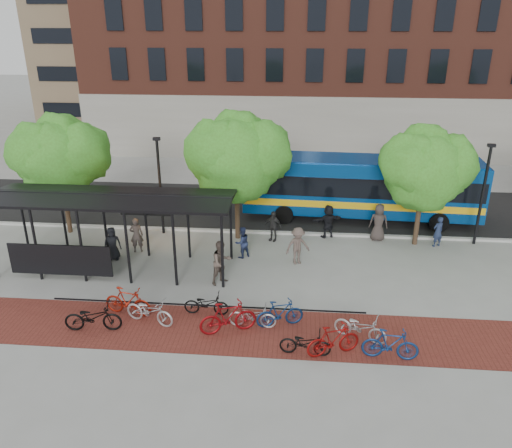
# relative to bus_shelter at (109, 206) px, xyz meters

# --- Properties ---
(ground) EXTENTS (160.00, 160.00, 0.00)m
(ground) POSITION_rel_bus_shelter_xyz_m (8.13, 0.48, -3.00)
(ground) COLOR #9E9E99
(ground) RESTS_ON ground
(asphalt_street) EXTENTS (160.00, 8.00, 0.01)m
(asphalt_street) POSITION_rel_bus_shelter_xyz_m (8.13, 8.48, -2.99)
(asphalt_street) COLOR black
(asphalt_street) RESTS_ON ground
(curb) EXTENTS (160.00, 0.25, 0.12)m
(curb) POSITION_rel_bus_shelter_xyz_m (8.13, 4.48, -2.94)
(curb) COLOR #B7B7B2
(curb) RESTS_ON ground
(brick_strip) EXTENTS (24.00, 3.00, 0.01)m
(brick_strip) POSITION_rel_bus_shelter_xyz_m (6.13, -4.52, -3.00)
(brick_strip) COLOR maroon
(brick_strip) RESTS_ON ground
(bike_rack_rail) EXTENTS (12.00, 0.05, 0.95)m
(bike_rack_rail) POSITION_rel_bus_shelter_xyz_m (4.83, -3.62, -3.00)
(bike_rack_rail) COLOR black
(bike_rack_rail) RESTS_ON ground
(building_brick) EXTENTS (55.00, 14.00, 20.00)m
(building_brick) POSITION_rel_bus_shelter_xyz_m (18.13, 26.48, 7.00)
(building_brick) COLOR brown
(building_brick) RESTS_ON ground
(bus_shelter) EXTENTS (10.60, 3.07, 3.60)m
(bus_shelter) POSITION_rel_bus_shelter_xyz_m (0.00, 0.00, 0.00)
(bus_shelter) COLOR black
(bus_shelter) RESTS_ON ground
(tree_a) EXTENTS (4.90, 4.00, 6.18)m
(tree_a) POSITION_rel_bus_shelter_xyz_m (-3.77, 3.83, 1.24)
(tree_a) COLOR #382619
(tree_a) RESTS_ON ground
(tree_b) EXTENTS (5.15, 4.20, 6.47)m
(tree_b) POSITION_rel_bus_shelter_xyz_m (5.23, 3.83, 1.46)
(tree_b) COLOR #382619
(tree_b) RESTS_ON ground
(tree_c) EXTENTS (4.66, 3.80, 5.92)m
(tree_c) POSITION_rel_bus_shelter_xyz_m (14.22, 3.83, 1.06)
(tree_c) COLOR #382619
(tree_c) RESTS_ON ground
(lamp_post_left) EXTENTS (0.35, 0.20, 5.12)m
(lamp_post_left) POSITION_rel_bus_shelter_xyz_m (1.13, 4.08, -0.25)
(lamp_post_left) COLOR black
(lamp_post_left) RESTS_ON ground
(lamp_post_right) EXTENTS (0.35, 0.20, 5.12)m
(lamp_post_right) POSITION_rel_bus_shelter_xyz_m (17.13, 4.08, -0.25)
(lamp_post_right) COLOR black
(lamp_post_right) RESTS_ON ground
(bus) EXTENTS (13.02, 3.56, 3.48)m
(bus) POSITION_rel_bus_shelter_xyz_m (11.65, 7.13, -1.00)
(bus) COLOR navy
(bus) RESTS_ON ground
(bike_0) EXTENTS (2.14, 0.93, 1.09)m
(bike_0) POSITION_rel_bus_shelter_xyz_m (0.91, -4.92, -2.45)
(bike_0) COLOR black
(bike_0) RESTS_ON ground
(bike_1) EXTENTS (1.98, 0.88, 1.15)m
(bike_1) POSITION_rel_bus_shelter_xyz_m (1.84, -3.78, -2.42)
(bike_1) COLOR #9B1D0E
(bike_1) RESTS_ON ground
(bike_2) EXTENTS (2.11, 1.26, 1.05)m
(bike_2) POSITION_rel_bus_shelter_xyz_m (2.82, -4.28, -2.48)
(bike_2) COLOR #B3B3B6
(bike_2) RESTS_ON ground
(bike_4) EXTENTS (1.73, 0.61, 0.91)m
(bike_4) POSITION_rel_bus_shelter_xyz_m (4.81, -3.50, -2.55)
(bike_4) COLOR black
(bike_4) RESTS_ON ground
(bike_5) EXTENTS (2.17, 1.27, 1.26)m
(bike_5) POSITION_rel_bus_shelter_xyz_m (5.80, -4.63, -2.37)
(bike_5) COLOR maroon
(bike_5) RESTS_ON ground
(bike_6) EXTENTS (1.79, 0.68, 0.93)m
(bike_6) POSITION_rel_bus_shelter_xyz_m (6.64, -4.20, -2.53)
(bike_6) COLOR #B4B4B7
(bike_6) RESTS_ON ground
(bike_7) EXTENTS (1.86, 1.03, 1.08)m
(bike_7) POSITION_rel_bus_shelter_xyz_m (7.65, -4.06, -2.46)
(bike_7) COLOR navy
(bike_7) RESTS_ON ground
(bike_8) EXTENTS (1.77, 0.72, 0.91)m
(bike_8) POSITION_rel_bus_shelter_xyz_m (8.57, -5.68, -2.54)
(bike_8) COLOR black
(bike_8) RESTS_ON ground
(bike_9) EXTENTS (1.97, 1.19, 1.14)m
(bike_9) POSITION_rel_bus_shelter_xyz_m (9.50, -5.60, -2.43)
(bike_9) COLOR maroon
(bike_9) RESTS_ON ground
(bike_10) EXTENTS (2.02, 1.37, 1.00)m
(bike_10) POSITION_rel_bus_shelter_xyz_m (10.50, -4.65, -2.50)
(bike_10) COLOR #B5B5B8
(bike_10) RESTS_ON ground
(bike_11) EXTENTS (1.91, 0.67, 1.13)m
(bike_11) POSITION_rel_bus_shelter_xyz_m (11.37, -5.67, -2.44)
(bike_11) COLOR navy
(bike_11) RESTS_ON ground
(pedestrian_0) EXTENTS (0.91, 0.73, 1.61)m
(pedestrian_0) POSITION_rel_bus_shelter_xyz_m (-0.41, 0.82, -2.19)
(pedestrian_0) COLOR black
(pedestrian_0) RESTS_ON ground
(pedestrian_1) EXTENTS (0.71, 0.55, 1.75)m
(pedestrian_1) POSITION_rel_bus_shelter_xyz_m (0.47, 1.72, -2.13)
(pedestrian_1) COLOR #453B37
(pedestrian_1) RESTS_ON ground
(pedestrian_2) EXTENTS (0.95, 0.93, 1.54)m
(pedestrian_2) POSITION_rel_bus_shelter_xyz_m (5.62, 1.55, -2.23)
(pedestrian_2) COLOR #222B4F
(pedestrian_2) RESTS_ON ground
(pedestrian_3) EXTENTS (1.32, 1.06, 1.79)m
(pedestrian_3) POSITION_rel_bus_shelter_xyz_m (8.24, 1.12, -2.11)
(pedestrian_3) COLOR brown
(pedestrian_3) RESTS_ON ground
(pedestrian_4) EXTENTS (1.01, 0.72, 1.59)m
(pedestrian_4) POSITION_rel_bus_shelter_xyz_m (6.97, 3.61, -2.20)
(pedestrian_4) COLOR #2A2A2A
(pedestrian_4) RESTS_ON ground
(pedestrian_5) EXTENTS (1.71, 1.10, 1.76)m
(pedestrian_5) POSITION_rel_bus_shelter_xyz_m (9.77, 4.28, -2.12)
(pedestrian_5) COLOR black
(pedestrian_5) RESTS_ON ground
(pedestrian_6) EXTENTS (1.01, 0.72, 1.94)m
(pedestrian_6) POSITION_rel_bus_shelter_xyz_m (12.31, 4.13, -2.03)
(pedestrian_6) COLOR #3B322F
(pedestrian_6) RESTS_ON ground
(pedestrian_7) EXTENTS (0.68, 0.60, 1.57)m
(pedestrian_7) POSITION_rel_bus_shelter_xyz_m (15.15, 3.61, -2.21)
(pedestrian_7) COLOR #202C4C
(pedestrian_7) RESTS_ON ground
(pedestrian_8) EXTENTS (1.19, 1.20, 1.95)m
(pedestrian_8) POSITION_rel_bus_shelter_xyz_m (5.04, -1.02, -2.02)
(pedestrian_8) COLOR brown
(pedestrian_8) RESTS_ON ground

